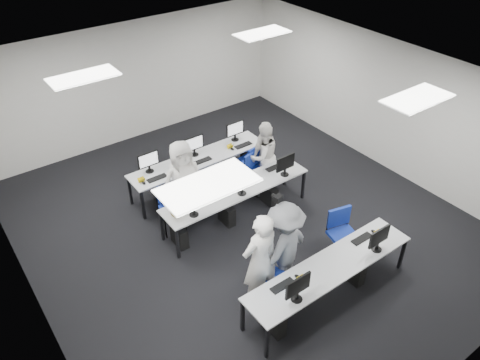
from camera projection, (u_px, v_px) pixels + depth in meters
room at (243, 161)px, 8.69m from camera, size 9.00×9.02×3.00m
ceiling_panels at (243, 87)px, 7.83m from camera, size 5.20×4.60×0.02m
desk_front at (330, 268)px, 7.59m from camera, size 3.20×0.70×0.73m
desk_mid at (237, 191)px, 9.30m from camera, size 3.20×0.70×0.73m
desk_back at (199, 160)px, 10.22m from camera, size 3.20×0.70×0.73m
equipment_front at (321, 288)px, 7.67m from camera, size 2.51×0.41×1.19m
equipment_mid at (229, 208)px, 9.38m from camera, size 2.91×0.41×1.19m
equipment_back at (207, 169)px, 10.51m from camera, size 2.91×0.41×1.19m
chair_0 at (268, 282)px, 7.89m from camera, size 0.54×0.56×0.87m
chair_1 at (342, 243)px, 8.61m from camera, size 0.59×0.62×0.99m
chair_2 at (173, 216)px, 9.26m from camera, size 0.56×0.59×0.92m
chair_3 at (220, 193)px, 9.96m from camera, size 0.41×0.45×0.82m
chair_4 at (258, 180)px, 10.28m from camera, size 0.58×0.60×0.92m
chair_5 at (169, 204)px, 9.63m from camera, size 0.48×0.51×0.84m
chair_6 at (211, 190)px, 9.98m from camera, size 0.46×0.50×0.92m
chair_7 at (249, 169)px, 10.62m from camera, size 0.56×0.59×0.97m
handbag at (177, 210)px, 8.53m from camera, size 0.36×0.30×0.25m
student_0 at (260, 261)px, 7.41m from camera, size 0.67×0.44×1.83m
student_1 at (263, 156)px, 10.21m from camera, size 0.78×0.63×1.52m
student_2 at (183, 182)px, 9.22m from camera, size 0.91×0.65×1.77m
student_3 at (264, 152)px, 10.39m from camera, size 0.94×0.63×1.48m
photographer at (284, 246)px, 7.75m from camera, size 1.21×0.84×1.71m
dslr_camera at (278, 198)px, 7.32m from camera, size 0.17×0.20×0.10m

